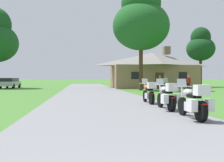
% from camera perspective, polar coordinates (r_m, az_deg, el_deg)
% --- Properties ---
extents(ground_plane, '(500.00, 500.00, 0.00)m').
position_cam_1_polar(ground_plane, '(21.28, -3.64, -3.08)').
color(ground_plane, '#42752D').
extents(asphalt_driveway, '(6.40, 80.00, 0.06)m').
position_cam_1_polar(asphalt_driveway, '(19.29, -3.28, -3.38)').
color(asphalt_driveway, slate).
rests_on(asphalt_driveway, ground).
extents(motorcycle_silver_nearest_to_camera, '(0.72, 2.08, 1.30)m').
position_cam_1_polar(motorcycle_silver_nearest_to_camera, '(8.68, 17.60, -4.49)').
color(motorcycle_silver_nearest_to_camera, black).
rests_on(motorcycle_silver_nearest_to_camera, asphalt_driveway).
extents(motorcycle_silver_second_in_row, '(0.72, 2.08, 1.30)m').
position_cam_1_polar(motorcycle_silver_second_in_row, '(10.97, 12.09, -3.41)').
color(motorcycle_silver_second_in_row, black).
rests_on(motorcycle_silver_second_in_row, asphalt_driveway).
extents(motorcycle_orange_farthest_in_row, '(0.66, 2.08, 1.30)m').
position_cam_1_polar(motorcycle_orange_farthest_in_row, '(13.70, 8.11, -2.55)').
color(motorcycle_orange_farthest_in_row, black).
rests_on(motorcycle_orange_farthest_in_row, asphalt_driveway).
extents(stone_lodge, '(12.00, 6.74, 5.89)m').
position_cam_1_polar(stone_lodge, '(37.15, 8.94, 2.46)').
color(stone_lodge, '#896B4C').
rests_on(stone_lodge, ground).
extents(bystander_tan_shirt_near_lodge, '(0.44, 0.40, 1.69)m').
position_cam_1_polar(bystander_tan_shirt_near_lodge, '(31.91, 10.47, -0.15)').
color(bystander_tan_shirt_near_lodge, black).
rests_on(bystander_tan_shirt_near_lodge, ground).
extents(bystander_white_shirt_beside_signpost, '(0.51, 0.35, 1.69)m').
position_cam_1_polar(bystander_white_shirt_beside_signpost, '(31.20, 11.65, -0.17)').
color(bystander_white_shirt_beside_signpost, '#75664C').
rests_on(bystander_white_shirt_beside_signpost, ground).
extents(bystander_red_shirt_by_tree, '(0.38, 0.47, 1.69)m').
position_cam_1_polar(bystander_red_shirt_by_tree, '(27.36, 16.43, -0.29)').
color(bystander_red_shirt_by_tree, black).
rests_on(bystander_red_shirt_by_tree, ground).
extents(tree_right_of_lodge, '(4.38, 4.38, 9.35)m').
position_cam_1_polar(tree_right_of_lodge, '(43.13, 18.91, 7.35)').
color(tree_right_of_lodge, '#422D19').
rests_on(tree_right_of_lodge, ground).
extents(tree_by_lodge_front, '(6.39, 6.39, 12.19)m').
position_cam_1_polar(tree_by_lodge_front, '(30.16, 6.39, 13.30)').
color(tree_by_lodge_front, '#422D19').
rests_on(tree_by_lodge_front, ground).
extents(parked_silver_suv_far_left, '(2.05, 4.67, 1.40)m').
position_cam_1_polar(parked_silver_suv_far_left, '(38.10, -21.52, -0.32)').
color(parked_silver_suv_far_left, '#ADAFB7').
rests_on(parked_silver_suv_far_left, ground).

